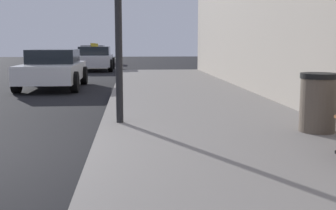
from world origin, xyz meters
name	(u,v)px	position (x,y,z in m)	size (l,w,h in m)	color
sidewalk	(241,150)	(4.00, 0.00, 0.07)	(4.00, 32.00, 0.15)	gray
trash_bin	(318,102)	(5.38, 0.73, 0.60)	(0.57, 0.57, 0.90)	brown
car_white	(53,69)	(-0.03, 8.97, 0.64)	(1.94, 4.06, 1.27)	white
car_silver	(95,58)	(0.59, 18.03, 0.65)	(2.01, 4.15, 1.43)	#B7B7BF
car_red	(93,54)	(-0.13, 25.52, 0.65)	(1.95, 4.56, 1.43)	red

